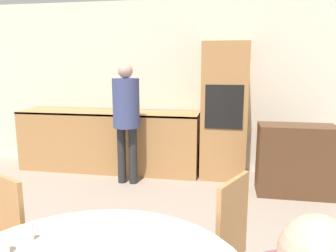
{
  "coord_description": "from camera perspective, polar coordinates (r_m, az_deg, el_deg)",
  "views": [
    {
      "loc": [
        0.47,
        0.41,
        1.63
      ],
      "look_at": [
        -0.02,
        3.13,
        1.11
      ],
      "focal_mm": 35.0,
      "sensor_mm": 36.0,
      "label": 1
    }
  ],
  "objects": [
    {
      "name": "wall_back",
      "position": [
        5.11,
        4.92,
        6.85
      ],
      "size": [
        7.12,
        0.05,
        2.6
      ],
      "color": "silver",
      "rests_on": "ground_plane"
    },
    {
      "name": "kitchen_counter",
      "position": [
        5.19,
        -10.2,
        -2.41
      ],
      "size": [
        2.79,
        0.6,
        0.93
      ],
      "color": "#AD7A47",
      "rests_on": "ground_plane"
    },
    {
      "name": "oven_unit",
      "position": [
        4.79,
        9.73,
        2.55
      ],
      "size": [
        0.64,
        0.59,
        1.95
      ],
      "color": "#AD7A47",
      "rests_on": "ground_plane"
    },
    {
      "name": "sideboard",
      "position": [
        4.45,
        21.29,
        -5.55
      ],
      "size": [
        0.93,
        0.45,
        0.9
      ],
      "color": "#51331E",
      "rests_on": "ground_plane"
    },
    {
      "name": "chair_far_right",
      "position": [
        2.2,
        8.84,
        -19.4
      ],
      "size": [
        0.54,
        0.54,
        0.97
      ],
      "rotation": [
        0.0,
        0.0,
        4.26
      ],
      "color": "#AD7A47",
      "rests_on": "ground_plane"
    },
    {
      "name": "person_standing",
      "position": [
        4.46,
        -7.29,
        2.65
      ],
      "size": [
        0.36,
        0.36,
        1.66
      ],
      "color": "#262628",
      "rests_on": "ground_plane"
    },
    {
      "name": "cup",
      "position": [
        1.79,
        -26.94,
        -18.12
      ],
      "size": [
        0.06,
        0.06,
        0.08
      ],
      "color": "white",
      "rests_on": "dining_table"
    },
    {
      "name": "salt_shaker",
      "position": [
        1.85,
        -22.87,
        -16.68
      ],
      "size": [
        0.03,
        0.03,
        0.09
      ],
      "color": "white",
      "rests_on": "dining_table"
    }
  ]
}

